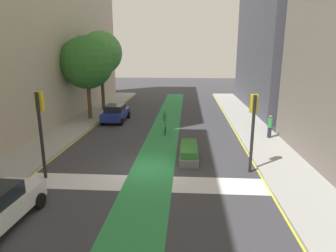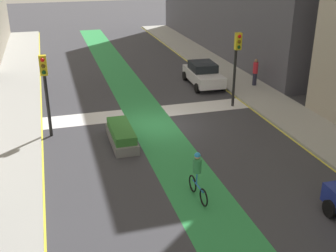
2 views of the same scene
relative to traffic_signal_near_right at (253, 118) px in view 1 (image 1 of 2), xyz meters
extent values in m
plane|color=#38383D|center=(-5.50, 0.09, -2.93)|extent=(120.00, 120.00, 0.00)
cube|color=#2D8C47|center=(-5.27, 0.09, -2.92)|extent=(2.40, 60.00, 0.01)
cube|color=silver|center=(-5.50, -1.91, -2.92)|extent=(12.00, 1.80, 0.01)
cube|color=#9E9E99|center=(-13.00, 0.09, -2.85)|extent=(3.00, 60.00, 0.15)
cube|color=yellow|center=(-11.50, 0.09, -2.92)|extent=(0.16, 60.00, 0.01)
cube|color=#9E9E99|center=(2.00, 0.09, -2.85)|extent=(3.00, 60.00, 0.15)
cube|color=yellow|center=(0.50, 0.09, -2.92)|extent=(0.16, 60.00, 0.01)
cube|color=#4C4C56|center=(8.33, 19.29, 4.40)|extent=(9.66, 18.40, 14.66)
cylinder|color=black|center=(0.00, -0.12, -0.84)|extent=(0.16, 0.16, 4.17)
cube|color=gold|center=(0.00, 0.08, 0.77)|extent=(0.35, 0.28, 0.95)
sphere|color=red|center=(0.00, 0.22, 1.07)|extent=(0.20, 0.20, 0.20)
sphere|color=#4C380C|center=(0.00, 0.22, 0.77)|extent=(0.20, 0.20, 0.20)
sphere|color=#0C3814|center=(0.00, 0.22, 0.47)|extent=(0.20, 0.20, 0.20)
cylinder|color=black|center=(-10.62, -1.59, -0.72)|extent=(0.16, 0.16, 4.41)
cube|color=gold|center=(-10.62, -1.39, 1.01)|extent=(0.35, 0.28, 0.95)
sphere|color=red|center=(-10.62, -1.25, 1.31)|extent=(0.20, 0.20, 0.20)
sphere|color=#4C380C|center=(-10.62, -1.25, 1.01)|extent=(0.20, 0.20, 0.20)
sphere|color=#0C3814|center=(-10.62, -1.25, 0.71)|extent=(0.20, 0.20, 0.20)
cube|color=navy|center=(-10.08, 11.26, -2.26)|extent=(1.87, 4.23, 0.70)
cube|color=black|center=(-10.08, 11.06, -1.63)|extent=(1.63, 2.03, 0.55)
cylinder|color=black|center=(-10.96, 12.74, -2.61)|extent=(0.23, 0.64, 0.64)
cylinder|color=black|center=(-9.16, 12.71, -2.61)|extent=(0.23, 0.64, 0.64)
cylinder|color=black|center=(-11.00, 9.80, -2.61)|extent=(0.23, 0.64, 0.64)
cylinder|color=black|center=(-9.20, 9.77, -2.61)|extent=(0.23, 0.64, 0.64)
cylinder|color=black|center=(-9.41, -4.53, -2.61)|extent=(0.25, 0.65, 0.64)
torus|color=black|center=(-5.18, 7.89, -2.59)|extent=(0.10, 0.68, 0.68)
torus|color=black|center=(-5.12, 6.85, -2.59)|extent=(0.10, 0.68, 0.68)
cylinder|color=#2672BF|center=(-5.15, 7.37, -2.41)|extent=(0.11, 0.95, 0.06)
cylinder|color=#2672BF|center=(-5.14, 7.22, -2.14)|extent=(0.05, 0.05, 0.50)
cylinder|color=#338C4C|center=(-5.14, 7.22, -1.61)|extent=(0.32, 0.32, 0.55)
sphere|color=tan|center=(-5.14, 7.22, -1.23)|extent=(0.22, 0.22, 0.22)
sphere|color=#268CCC|center=(-5.14, 7.22, -1.19)|extent=(0.23, 0.23, 0.23)
cylinder|color=#262638|center=(2.64, 6.14, -2.39)|extent=(0.28, 0.28, 0.78)
cylinder|color=#338C4C|center=(2.64, 6.14, -1.66)|extent=(0.34, 0.34, 0.69)
sphere|color=#8C6647|center=(2.64, 6.14, -1.20)|extent=(0.22, 0.22, 0.22)
cylinder|color=brown|center=(-12.66, 11.68, -1.01)|extent=(0.36, 0.36, 3.53)
sphere|color=#2D6B28|center=(-12.66, 11.68, 2.43)|extent=(4.80, 4.80, 4.80)
cylinder|color=brown|center=(-12.76, 16.56, -0.54)|extent=(0.36, 0.36, 4.48)
sphere|color=#478C3D|center=(-12.76, 16.56, 3.30)|extent=(4.57, 4.57, 4.57)
cube|color=slate|center=(-3.27, 1.71, -2.70)|extent=(1.09, 3.19, 0.45)
cube|color=#33722D|center=(-3.27, 1.71, -2.28)|extent=(0.98, 2.87, 0.40)
camera|label=1|loc=(-3.40, -15.05, 3.31)|focal=31.24mm
camera|label=2|loc=(-0.30, 20.04, 5.76)|focal=44.67mm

